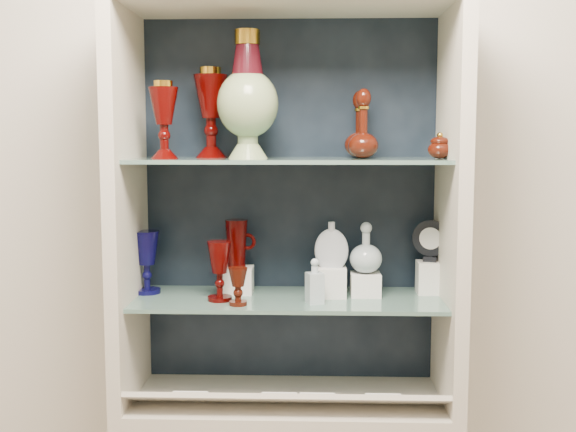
{
  "coord_description": "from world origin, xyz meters",
  "views": [
    {
      "loc": [
        0.07,
        -0.59,
        1.54
      ],
      "look_at": [
        0.0,
        1.53,
        1.3
      ],
      "focal_mm": 45.0,
      "sensor_mm": 36.0,
      "label": 1
    }
  ],
  "objects_px": {
    "lidded_bowl": "(440,145)",
    "flat_flask": "(331,244)",
    "ruby_goblet_tall": "(220,271)",
    "pedestal_lamp_left": "(164,120)",
    "pedestal_lamp_right": "(211,113)",
    "clear_square_bottle": "(315,281)",
    "cobalt_goblet": "(147,262)",
    "ruby_decanter_b": "(360,122)",
    "enamel_urn": "(248,95)",
    "ruby_pitcher": "(237,244)",
    "ruby_goblet_small": "(238,286)",
    "cameo_medallion": "(431,240)",
    "ruby_decanter_a": "(363,119)",
    "clear_round_decanter": "(366,249)"
  },
  "relations": [
    {
      "from": "lidded_bowl",
      "to": "flat_flask",
      "type": "bearing_deg",
      "value": 171.02
    },
    {
      "from": "ruby_goblet_tall",
      "to": "pedestal_lamp_left",
      "type": "bearing_deg",
      "value": -179.59
    },
    {
      "from": "pedestal_lamp_right",
      "to": "clear_square_bottle",
      "type": "relative_size",
      "value": 2.06
    },
    {
      "from": "cobalt_goblet",
      "to": "flat_flask",
      "type": "distance_m",
      "value": 0.57
    },
    {
      "from": "ruby_decanter_b",
      "to": "enamel_urn",
      "type": "bearing_deg",
      "value": -164.25
    },
    {
      "from": "pedestal_lamp_right",
      "to": "cobalt_goblet",
      "type": "bearing_deg",
      "value": -173.25
    },
    {
      "from": "pedestal_lamp_right",
      "to": "ruby_goblet_tall",
      "type": "relative_size",
      "value": 1.54
    },
    {
      "from": "ruby_pitcher",
      "to": "ruby_goblet_tall",
      "type": "bearing_deg",
      "value": -100.51
    },
    {
      "from": "pedestal_lamp_left",
      "to": "pedestal_lamp_right",
      "type": "relative_size",
      "value": 0.82
    },
    {
      "from": "ruby_goblet_small",
      "to": "flat_flask",
      "type": "bearing_deg",
      "value": 24.51
    },
    {
      "from": "ruby_goblet_tall",
      "to": "clear_square_bottle",
      "type": "relative_size",
      "value": 1.34
    },
    {
      "from": "ruby_goblet_tall",
      "to": "cameo_medallion",
      "type": "height_order",
      "value": "cameo_medallion"
    },
    {
      "from": "cameo_medallion",
      "to": "flat_flask",
      "type": "bearing_deg",
      "value": -151.33
    },
    {
      "from": "pedestal_lamp_right",
      "to": "ruby_decanter_a",
      "type": "relative_size",
      "value": 1.2
    },
    {
      "from": "ruby_decanter_b",
      "to": "flat_flask",
      "type": "distance_m",
      "value": 0.38
    },
    {
      "from": "clear_square_bottle",
      "to": "cameo_medallion",
      "type": "xyz_separation_m",
      "value": [
        0.36,
        0.15,
        0.1
      ]
    },
    {
      "from": "cobalt_goblet",
      "to": "clear_square_bottle",
      "type": "height_order",
      "value": "cobalt_goblet"
    },
    {
      "from": "ruby_decanter_a",
      "to": "lidded_bowl",
      "type": "height_order",
      "value": "ruby_decanter_a"
    },
    {
      "from": "pedestal_lamp_left",
      "to": "ruby_pitcher",
      "type": "xyz_separation_m",
      "value": [
        0.2,
        0.11,
        -0.38
      ]
    },
    {
      "from": "ruby_decanter_a",
      "to": "ruby_decanter_b",
      "type": "distance_m",
      "value": 0.1
    },
    {
      "from": "enamel_urn",
      "to": "ruby_pitcher",
      "type": "relative_size",
      "value": 2.5
    },
    {
      "from": "enamel_urn",
      "to": "cobalt_goblet",
      "type": "bearing_deg",
      "value": 169.19
    },
    {
      "from": "enamel_urn",
      "to": "clear_square_bottle",
      "type": "relative_size",
      "value": 2.8
    },
    {
      "from": "ruby_goblet_small",
      "to": "ruby_goblet_tall",
      "type": "bearing_deg",
      "value": 136.2
    },
    {
      "from": "enamel_urn",
      "to": "ruby_goblet_small",
      "type": "bearing_deg",
      "value": -104.39
    },
    {
      "from": "ruby_pitcher",
      "to": "ruby_goblet_small",
      "type": "bearing_deg",
      "value": -73.53
    },
    {
      "from": "ruby_goblet_tall",
      "to": "clear_square_bottle",
      "type": "xyz_separation_m",
      "value": [
        0.28,
        -0.03,
        -0.02
      ]
    },
    {
      "from": "pedestal_lamp_left",
      "to": "ruby_goblet_small",
      "type": "relative_size",
      "value": 2.04
    },
    {
      "from": "enamel_urn",
      "to": "pedestal_lamp_right",
      "type": "bearing_deg",
      "value": 144.64
    },
    {
      "from": "cobalt_goblet",
      "to": "ruby_goblet_small",
      "type": "relative_size",
      "value": 1.77
    },
    {
      "from": "clear_round_decanter",
      "to": "clear_square_bottle",
      "type": "bearing_deg",
      "value": -145.68
    },
    {
      "from": "pedestal_lamp_left",
      "to": "clear_square_bottle",
      "type": "xyz_separation_m",
      "value": [
        0.44,
        -0.03,
        -0.47
      ]
    },
    {
      "from": "ruby_pitcher",
      "to": "flat_flask",
      "type": "bearing_deg",
      "value": 0.81
    },
    {
      "from": "flat_flask",
      "to": "ruby_pitcher",
      "type": "bearing_deg",
      "value": 176.98
    },
    {
      "from": "pedestal_lamp_right",
      "to": "lidded_bowl",
      "type": "height_order",
      "value": "pedestal_lamp_right"
    },
    {
      "from": "enamel_urn",
      "to": "cameo_medallion",
      "type": "distance_m",
      "value": 0.71
    },
    {
      "from": "ruby_decanter_a",
      "to": "ruby_decanter_b",
      "type": "bearing_deg",
      "value": 92.92
    },
    {
      "from": "lidded_bowl",
      "to": "pedestal_lamp_right",
      "type": "bearing_deg",
      "value": 171.6
    },
    {
      "from": "cobalt_goblet",
      "to": "clear_square_bottle",
      "type": "relative_size",
      "value": 1.47
    },
    {
      "from": "pedestal_lamp_left",
      "to": "pedestal_lamp_right",
      "type": "bearing_deg",
      "value": 44.47
    },
    {
      "from": "pedestal_lamp_left",
      "to": "cobalt_goblet",
      "type": "bearing_deg",
      "value": 130.77
    },
    {
      "from": "enamel_urn",
      "to": "cameo_medallion",
      "type": "xyz_separation_m",
      "value": [
        0.56,
        0.09,
        -0.44
      ]
    },
    {
      "from": "enamel_urn",
      "to": "clear_round_decanter",
      "type": "xyz_separation_m",
      "value": [
        0.35,
        0.05,
        -0.46
      ]
    },
    {
      "from": "pedestal_lamp_left",
      "to": "cameo_medallion",
      "type": "height_order",
      "value": "pedestal_lamp_left"
    },
    {
      "from": "ruby_decanter_a",
      "to": "ruby_goblet_tall",
      "type": "height_order",
      "value": "ruby_decanter_a"
    },
    {
      "from": "pedestal_lamp_left",
      "to": "ruby_goblet_tall",
      "type": "relative_size",
      "value": 1.27
    },
    {
      "from": "ruby_decanter_b",
      "to": "ruby_goblet_tall",
      "type": "bearing_deg",
      "value": -163.21
    },
    {
      "from": "enamel_urn",
      "to": "clear_round_decanter",
      "type": "relative_size",
      "value": 2.49
    },
    {
      "from": "clear_round_decanter",
      "to": "cobalt_goblet",
      "type": "bearing_deg",
      "value": 178.81
    },
    {
      "from": "enamel_urn",
      "to": "lidded_bowl",
      "type": "xyz_separation_m",
      "value": [
        0.56,
        -0.01,
        -0.15
      ]
    }
  ]
}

